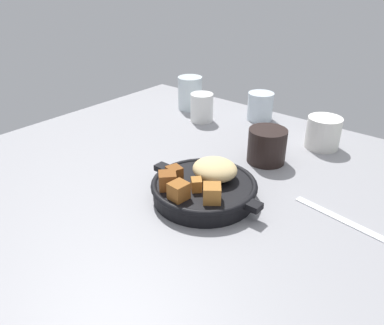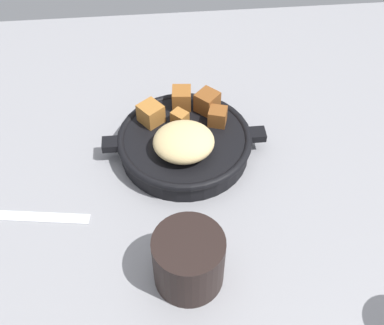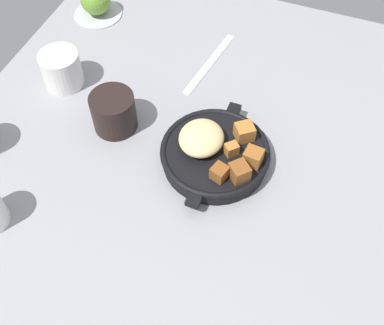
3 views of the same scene
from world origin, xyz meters
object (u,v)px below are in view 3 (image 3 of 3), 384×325
cast_iron_skillet (215,152)px  red_apple (95,0)px  butter_knife (210,63)px  coffee_mug_dark (114,112)px  ceramic_mug_white (62,69)px

cast_iron_skillet → red_apple: 51.20cm
cast_iron_skillet → butter_knife: bearing=21.6°
cast_iron_skillet → red_apple: bearing=52.6°
butter_knife → coffee_mug_dark: size_ratio=2.48×
cast_iron_skillet → ceramic_mug_white: bearing=77.6°
cast_iron_skillet → butter_knife: 26.46cm
red_apple → ceramic_mug_white: (-23.07, -4.34, -0.29)cm
red_apple → butter_knife: bearing=-101.9°
butter_knife → coffee_mug_dark: coffee_mug_dark is taller
butter_knife → red_apple: bearing=86.6°
red_apple → coffee_mug_dark: 35.66cm
ceramic_mug_white → coffee_mug_dark: bearing=-113.7°
cast_iron_skillet → butter_knife: (24.50, 9.69, -2.44)cm
red_apple → butter_knife: 31.92cm
coffee_mug_dark → ceramic_mug_white: bearing=66.3°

